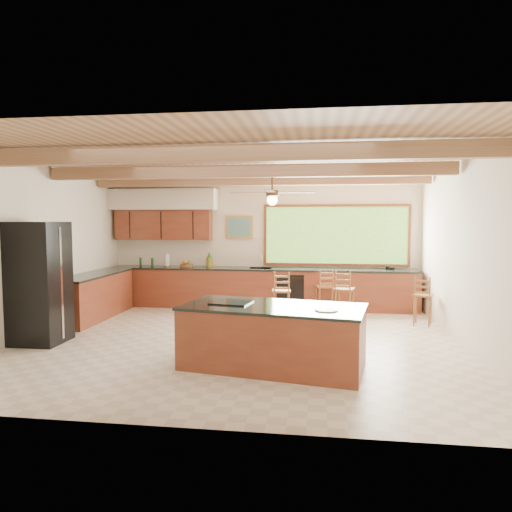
# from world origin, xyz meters

# --- Properties ---
(ground) EXTENTS (7.20, 7.20, 0.00)m
(ground) POSITION_xyz_m (0.00, 0.00, 0.00)
(ground) COLOR beige
(ground) RESTS_ON ground
(room_shell) EXTENTS (7.27, 6.54, 3.02)m
(room_shell) POSITION_xyz_m (-0.17, 0.65, 2.21)
(room_shell) COLOR beige
(room_shell) RESTS_ON ground
(counter_run) EXTENTS (7.12, 3.10, 1.28)m
(counter_run) POSITION_xyz_m (-0.82, 2.52, 0.46)
(counter_run) COLOR brown
(counter_run) RESTS_ON ground
(island) EXTENTS (2.61, 1.56, 0.87)m
(island) POSITION_xyz_m (0.69, -1.29, 0.43)
(island) COLOR brown
(island) RESTS_ON ground
(refrigerator) EXTENTS (0.79, 0.76, 1.99)m
(refrigerator) POSITION_xyz_m (-3.22, -0.55, 0.99)
(refrigerator) COLOR black
(refrigerator) RESTS_ON ground
(bar_stool_a) EXTENTS (0.40, 0.40, 1.01)m
(bar_stool_a) POSITION_xyz_m (0.58, 1.55, 0.60)
(bar_stool_a) COLOR brown
(bar_stool_a) RESTS_ON ground
(bar_stool_b) EXTENTS (0.45, 0.45, 1.02)m
(bar_stool_b) POSITION_xyz_m (1.84, 1.89, 0.61)
(bar_stool_b) COLOR brown
(bar_stool_b) RESTS_ON ground
(bar_stool_c) EXTENTS (0.43, 0.43, 0.99)m
(bar_stool_c) POSITION_xyz_m (1.44, 2.40, 0.58)
(bar_stool_c) COLOR brown
(bar_stool_c) RESTS_ON ground
(bar_stool_d) EXTENTS (0.44, 0.44, 0.96)m
(bar_stool_d) POSITION_xyz_m (3.30, 1.55, 0.57)
(bar_stool_d) COLOR brown
(bar_stool_d) RESTS_ON ground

